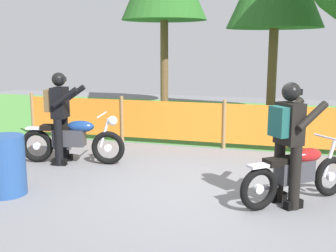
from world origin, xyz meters
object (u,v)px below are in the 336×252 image
object	(u,v)px
motorcycle_lead	(73,139)
oil_drum	(5,165)
rider_trailing	(288,137)
rider_lead	(60,113)
motorcycle_trailing	(298,173)

from	to	relation	value
motorcycle_lead	oil_drum	size ratio (longest dim) A/B	2.25
motorcycle_lead	rider_trailing	xyz separation A→B (m)	(3.83, -1.06, 0.49)
rider_lead	rider_trailing	size ratio (longest dim) A/B	1.00
rider_lead	rider_trailing	bearing A→B (deg)	-24.37
motorcycle_trailing	rider_lead	bearing A→B (deg)	126.61
motorcycle_trailing	rider_lead	size ratio (longest dim) A/B	0.87
motorcycle_trailing	rider_lead	distance (m)	4.32
rider_lead	oil_drum	world-z (taller)	rider_lead
motorcycle_lead	rider_trailing	distance (m)	4.01
oil_drum	rider_trailing	bearing A→B (deg)	10.14
rider_lead	rider_trailing	xyz separation A→B (m)	(4.04, -1.02, 0.00)
oil_drum	motorcycle_lead	bearing A→B (deg)	86.03
motorcycle_lead	rider_lead	bearing A→B (deg)	-179.49
motorcycle_lead	motorcycle_trailing	distance (m)	4.09
motorcycle_trailing	rider_trailing	bearing A→B (deg)	-179.49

